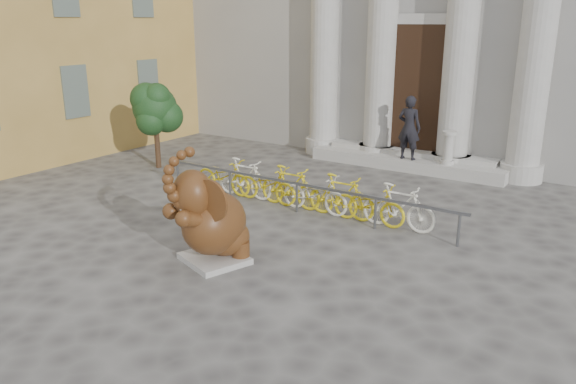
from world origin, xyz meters
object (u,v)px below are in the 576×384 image
Objects in this scene: elephant_statue at (211,221)px; pedestrian at (409,128)px; bike_rack at (302,189)px; tree at (155,109)px.

pedestrian reaches higher than elephant_statue.
elephant_statue is at bearing -86.26° from bike_rack.
elephant_statue is 7.48m from tree.
elephant_statue is 1.19× the size of pedestrian.
pedestrian is at bearing 81.19° from bike_rack.
pedestrian is (6.46, 3.81, -0.50)m from tree.
tree is 1.37× the size of pedestrian.
bike_rack is at bearing 81.09° from pedestrian.
elephant_statue is 0.87× the size of tree.
tree reaches higher than pedestrian.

